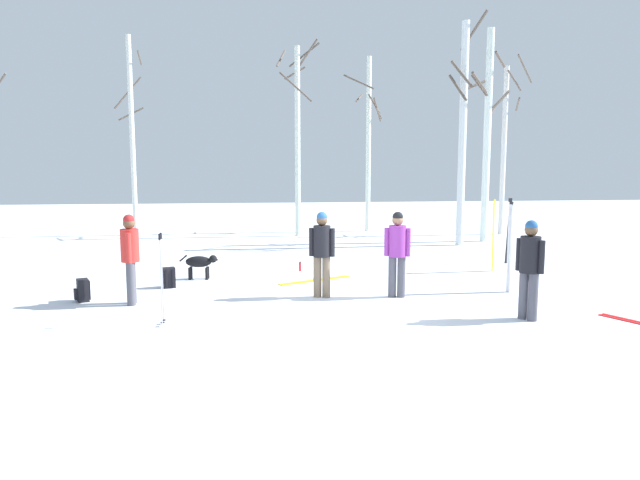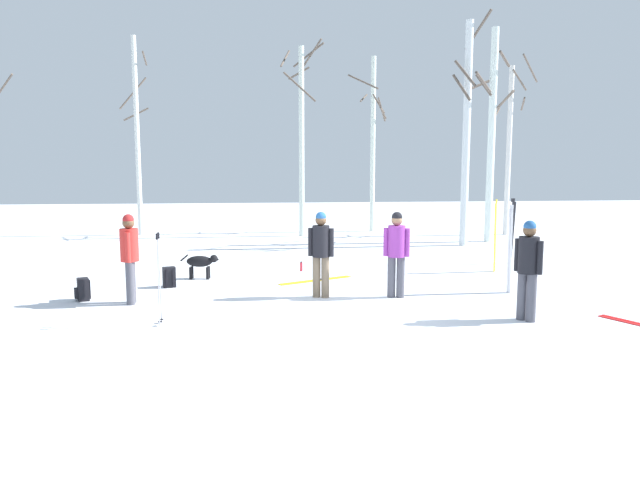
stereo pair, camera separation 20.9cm
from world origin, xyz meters
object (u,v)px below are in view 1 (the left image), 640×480
Objects in this scene: birch_tree_3 at (368,141)px; birch_tree_5 at (487,133)px; person_0 at (530,263)px; person_2 at (130,253)px; ski_pair_planted_1 at (509,249)px; birch_tree_1 at (132,134)px; backpack_1 at (82,291)px; ski_poles_0 at (162,277)px; ski_pair_planted_0 at (493,236)px; backpack_0 at (169,278)px; person_1 at (397,249)px; birch_tree_6 at (504,147)px; birch_tree_4 at (463,130)px; ski_pair_planted_2 at (509,231)px; water_bottle_0 at (300,267)px; person_3 at (322,249)px; dog at (200,263)px; birch_tree_2 at (297,135)px.

birch_tree_3 is 0.95× the size of birch_tree_5.
person_0 is 7.22m from person_2.
ski_pair_planted_1 is at bearing -86.37° from birch_tree_3.
person_2 is 11.67m from birch_tree_1.
person_0 reaches higher than backpack_1.
ski_pair_planted_1 is 1.19× the size of ski_poles_0.
person_0 is 0.26× the size of birch_tree_3.
ski_pair_planted_0 is (8.20, 2.50, -0.09)m from person_2.
backpack_0 is (-7.08, 1.28, -0.69)m from ski_pair_planted_1.
person_1 is at bearing -57.38° from birch_tree_1.
backpack_0 is 0.07× the size of birch_tree_3.
birch_tree_6 is at bearing -18.61° from birch_tree_3.
backpack_1 is at bearing 163.88° from person_0.
birch_tree_1 is 0.97× the size of birch_tree_4.
ski_pair_planted_2 reaches higher than person_2.
person_0 is 0.24× the size of birch_tree_1.
person_3 is at bearing -86.21° from water_bottle_0.
birch_tree_3 is at bearing 74.22° from person_3.
person_1 is 1.00× the size of person_3.
dog is at bearing 85.65° from ski_poles_0.
ski_pair_planted_2 reaches higher than person_3.
ski_pair_planted_1 is (-0.64, -2.31, 0.02)m from ski_pair_planted_0.
person_2 is at bearing -141.90° from birch_tree_5.
birch_tree_1 is (-5.65, 11.01, 2.73)m from person_3.
birch_tree_6 is (6.51, 9.83, 2.30)m from person_1.
birch_tree_2 is 0.95× the size of birch_tree_4.
birch_tree_3 reaches higher than person_1.
birch_tree_3 is 4.85m from birch_tree_4.
birch_tree_1 is at bearing 159.98° from birch_tree_4.
person_1 is 3.94m from ski_pair_planted_0.
backpack_0 is at bearing 157.80° from person_3.
person_2 is 0.94× the size of ski_pair_planted_1.
backpack_0 is at bearing -75.66° from birch_tree_1.
ski_poles_0 is at bearing -84.16° from backpack_0.
person_0 is 1.00× the size of person_3.
person_0 is at bearing -76.32° from birch_tree_2.
ski_pair_planted_1 is 6.99m from ski_poles_0.
person_1 is 4.63m from ski_poles_0.
ski_poles_0 is at bearing -159.87° from person_1.
birch_tree_3 is 1.04× the size of birch_tree_6.
birch_tree_2 is 6.61m from birch_tree_5.
birch_tree_6 is (3.46, 7.34, 2.39)m from ski_pair_planted_0.
person_1 is 2.42m from ski_pair_planted_1.
ski_pair_planted_2 is 10.64m from backpack_1.
water_bottle_0 is at bearing 144.88° from ski_pair_planted_1.
ski_pair_planted_0 is (3.05, 2.49, -0.09)m from person_1.
person_2 reaches higher than water_bottle_0.
person_2 is at bearing -108.55° from backpack_0.
birch_tree_2 reaches higher than ski_pair_planted_0.
dog is 0.13× the size of birch_tree_3.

